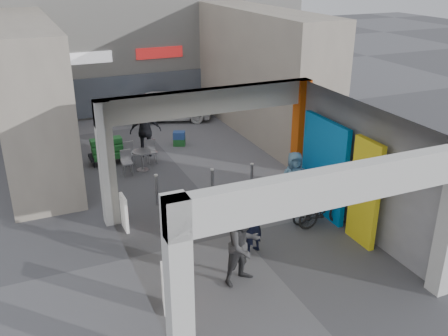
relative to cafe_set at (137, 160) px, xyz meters
name	(u,v)px	position (x,y,z in m)	size (l,w,h in m)	color
ground	(239,234)	(1.36, -5.56, -0.30)	(90.00, 90.00, 0.00)	#5A5A5F
arcade_canopy	(275,162)	(1.90, -6.38, 2.00)	(6.40, 6.45, 6.40)	silver
far_building	(116,23)	(1.36, 8.43, 3.69)	(18.00, 4.08, 8.00)	silver
plaza_bldg_left	(29,95)	(-3.14, 1.94, 2.20)	(2.00, 9.00, 5.00)	#ADA18F
plaza_bldg_right	(262,73)	(5.86, 1.94, 2.20)	(2.00, 9.00, 5.00)	#ADA18F
bollard_left	(157,190)	(-0.16, -3.00, 0.17)	(0.09, 0.09, 0.95)	#919499
bollard_center	(212,184)	(1.50, -3.29, 0.18)	(0.09, 0.09, 0.96)	#919499
bollard_right	(252,176)	(2.96, -3.06, 0.11)	(0.09, 0.09, 0.81)	#919499
advert_board_near	(165,288)	(-1.39, -7.74, 0.21)	(0.20, 0.55, 1.00)	silver
advert_board_far	(124,213)	(-1.39, -4.10, 0.21)	(0.11, 0.55, 1.00)	silver
cafe_set	(137,160)	(0.00, 0.00, 0.00)	(1.40, 1.13, 0.85)	#A9AAAE
produce_stand	(108,154)	(-0.84, 0.87, 0.04)	(1.32, 0.72, 0.87)	black
crate_stack	(179,139)	(2.09, 1.59, -0.02)	(0.55, 0.50, 0.56)	#18541D
border_collie	(244,223)	(1.52, -5.52, -0.05)	(0.24, 0.46, 0.64)	black
man_with_dog	(252,222)	(1.26, -6.50, 0.55)	(0.62, 0.41, 1.71)	black
man_back_turned	(244,245)	(0.54, -7.50, 0.63)	(0.91, 0.71, 1.86)	#39393B
man_elderly	(294,180)	(3.49, -4.74, 0.56)	(0.84, 0.55, 1.72)	#5989AD
man_crates	(146,131)	(0.61, 0.99, 0.68)	(1.14, 0.48, 1.95)	black
bicycle_front	(316,206)	(3.66, -5.71, 0.14)	(0.59, 1.69, 0.89)	black
bicycle_rear	(324,210)	(3.66, -6.08, 0.18)	(0.45, 1.61, 0.97)	black
white_van	(168,105)	(2.74, 5.00, 0.37)	(1.58, 3.92, 1.34)	white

